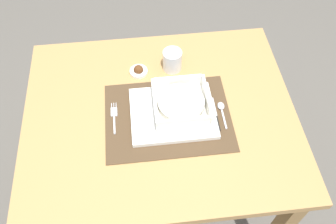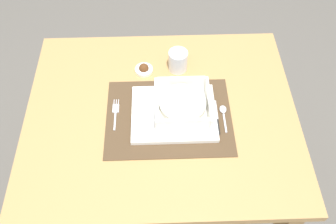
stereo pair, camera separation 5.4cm
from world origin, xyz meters
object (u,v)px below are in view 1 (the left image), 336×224
Objects in this scene: butter_knife at (215,116)px; drinking_glass at (172,61)px; porridge_bowl at (181,103)px; spoon at (222,109)px; dining_table at (161,130)px; fork at (114,115)px; bread_knife at (208,110)px; condiment_saucer at (139,71)px.

drinking_glass is (-0.12, 0.24, 0.03)m from butter_knife.
drinking_glass is at bearing 91.48° from porridge_bowl.
spoon is 0.04m from butter_knife.
dining_table is 11.48× the size of drinking_glass.
dining_table is 0.22m from butter_knife.
fork is 1.18× the size of spoon.
bread_knife is (-0.05, 0.00, -0.00)m from spoon.
dining_table is 6.77× the size of butter_knife.
condiment_saucer is (0.10, 0.19, 0.00)m from fork.
porridge_bowl is at bearing 2.58° from dining_table.
condiment_saucer is at bearing 107.41° from dining_table.
spoon is 1.33× the size of drinking_glass.
dining_table is 0.20m from bread_knife.
spoon is (0.14, -0.02, -0.03)m from porridge_bowl.
spoon is (0.21, -0.01, 0.12)m from dining_table.
condiment_saucer is at bearing -175.68° from drinking_glass.
butter_knife is at bearing -135.30° from spoon.
dining_table is 0.26m from drinking_glass.
dining_table is 0.17m from porridge_bowl.
spoon is at bearing -3.21° from dining_table.
spoon is at bearing -55.92° from drinking_glass.
porridge_bowl is 1.42× the size of bread_knife.
bread_knife is at bearing 176.89° from spoon.
bread_knife is (0.09, -0.01, -0.03)m from porridge_bowl.
drinking_glass reaches higher than dining_table.
spoon is 0.05m from bread_knife.
porridge_bowl reaches higher than fork.
dining_table is at bearing -72.59° from condiment_saucer.
drinking_glass is at bearing 115.14° from butter_knife.
spoon reaches higher than dining_table.
fork is (-0.23, -0.00, -0.03)m from porridge_bowl.
porridge_bowl is at bearing -88.52° from drinking_glass.
dining_table is at bearing -5.05° from fork.
drinking_glass is at bearing 71.77° from dining_table.
dining_table is 14.04× the size of condiment_saucer.
bread_knife is at bearing 121.90° from butter_knife.
butter_knife is (-0.03, -0.03, -0.00)m from spoon.
porridge_bowl is at bearing 158.54° from butter_knife.
fork is at bearing 176.92° from spoon.
porridge_bowl is 2.78× the size of condiment_saucer.
fork is 0.32m from bread_knife.
condiment_saucer reaches higher than dining_table.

